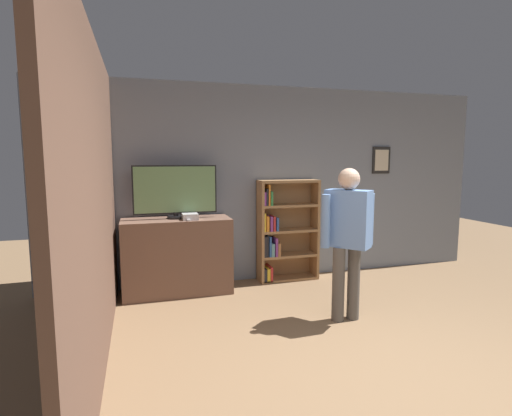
{
  "coord_description": "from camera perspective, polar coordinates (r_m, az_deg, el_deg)",
  "views": [
    {
      "loc": [
        -1.89,
        -2.31,
        1.71
      ],
      "look_at": [
        -0.64,
        1.94,
        1.16
      ],
      "focal_mm": 28.0,
      "sensor_mm": 36.0,
      "label": 1
    }
  ],
  "objects": [
    {
      "name": "television",
      "position": [
        5.09,
        -11.45,
        2.4
      ],
      "size": [
        1.04,
        0.22,
        0.67
      ],
      "color": "black",
      "rests_on": "tv_ledge"
    },
    {
      "name": "wall_side_brick",
      "position": [
        3.85,
        -21.34,
        1.24
      ],
      "size": [
        0.06,
        4.61,
        2.7
      ],
      "color": "brown",
      "rests_on": "ground_plane"
    },
    {
      "name": "ground_plane",
      "position": [
        3.44,
        21.55,
        -23.22
      ],
      "size": [
        14.0,
        14.0,
        0.0
      ],
      "primitive_type": "plane",
      "color": "#846647"
    },
    {
      "name": "wall_back",
      "position": [
        5.69,
        3.13,
        3.48
      ],
      "size": [
        6.4,
        0.09,
        2.7
      ],
      "color": "gray",
      "rests_on": "ground_plane"
    },
    {
      "name": "game_console",
      "position": [
        4.99,
        -9.4,
        -1.22
      ],
      "size": [
        0.19,
        0.18,
        0.08
      ],
      "color": "silver",
      "rests_on": "tv_ledge"
    },
    {
      "name": "tv_ledge",
      "position": [
        5.19,
        -11.19,
        -6.76
      ],
      "size": [
        1.34,
        0.54,
        0.96
      ],
      "color": "brown",
      "rests_on": "ground_plane"
    },
    {
      "name": "remote_loose",
      "position": [
        4.93,
        -9.61,
        -1.64
      ],
      "size": [
        0.05,
        0.14,
        0.02
      ],
      "color": "white",
      "rests_on": "tv_ledge"
    },
    {
      "name": "person",
      "position": [
        4.26,
        12.94,
        -3.26
      ],
      "size": [
        0.6,
        0.49,
        1.61
      ],
      "rotation": [
        0.0,
        0.0,
        -0.86
      ],
      "color": "#56514C",
      "rests_on": "ground_plane"
    },
    {
      "name": "bookshelf",
      "position": [
        5.61,
        3.82,
        -3.44
      ],
      "size": [
        0.85,
        0.28,
        1.41
      ],
      "color": "#997047",
      "rests_on": "ground_plane"
    }
  ]
}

